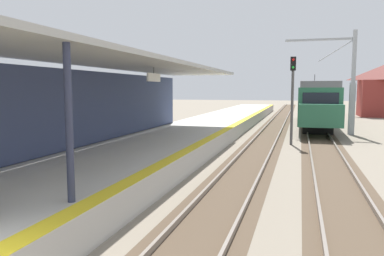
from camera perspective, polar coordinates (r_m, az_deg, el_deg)
The scene contains 7 objects.
station_platform at distance 20.48m, azimuth -2.50°, elevation -2.08°, with size 5.00×80.00×0.91m.
station_building_with_canopy at distance 15.74m, azimuth -15.70°, elevation 3.35°, with size 4.85×24.00×4.43m.
track_pair_nearest_platform at distance 23.53m, azimuth 10.90°, elevation -2.12°, with size 2.34×120.00×0.16m.
track_pair_middle at distance 23.47m, azimuth 19.20°, elevation -2.37°, with size 2.34×120.00×0.16m.
approaching_train at distance 35.18m, azimuth 18.34°, elevation 3.80°, with size 2.93×19.60×4.76m.
rail_signal_post at distance 22.92m, azimuth 15.09°, elevation 5.46°, with size 0.32×0.34×5.20m.
catenary_pylon_far_side at distance 29.34m, azimuth 22.77°, elevation 6.06°, with size 5.00×0.40×7.50m.
Camera 1 is at (4.01, -3.21, 3.31)m, focal length 34.92 mm.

